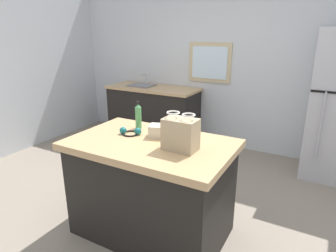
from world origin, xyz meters
The scene contains 8 objects.
ground centered at (0.00, 0.00, 0.00)m, with size 6.86×6.86×0.00m, color gray.
back_wall centered at (-0.01, 2.26, 1.30)m, with size 5.72×0.13×2.61m.
kitchen_island centered at (-0.02, -0.18, 0.45)m, with size 1.37×0.87×0.89m.
sink_counter centered at (-1.28, 1.88, 0.46)m, with size 1.49×0.64×1.09m.
shopping_bag centered at (0.28, -0.21, 1.01)m, with size 0.26×0.17×0.29m.
small_box centered at (-0.02, -0.04, 0.94)m, with size 0.16×0.14×0.11m, color beige.
bottle centered at (-0.30, 0.06, 1.00)m, with size 0.06×0.06×0.26m.
ear_defenders centered at (-0.27, -0.12, 0.91)m, with size 0.19×0.19×0.06m.
Camera 1 is at (1.22, -2.11, 1.77)m, focal length 31.35 mm.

